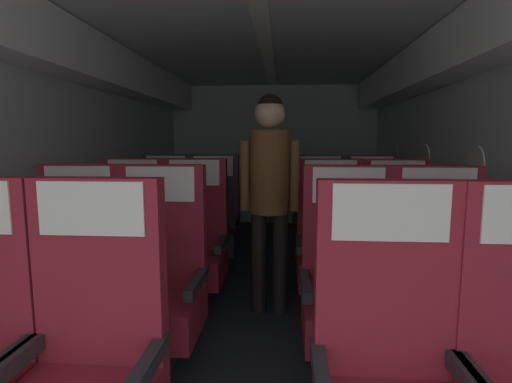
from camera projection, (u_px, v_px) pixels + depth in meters
The scene contains 17 objects.
ground at pixel (261, 304), 3.09m from camera, with size 3.43×6.63×0.02m, color #23282D.
fuselage_shell at pixel (264, 106), 3.14m from camera, with size 3.31×6.28×2.19m.
seat_a_left_aisle at pixel (88, 367), 1.40m from camera, with size 0.53×0.49×1.15m.
seat_a_right_window at pixel (390, 380), 1.32m from camera, with size 0.53×0.49×1.15m.
seat_b_left_window at pixel (76, 280), 2.26m from camera, with size 0.53×0.49×1.15m.
seat_b_left_aisle at pixel (159, 284), 2.21m from camera, with size 0.53×0.49×1.15m.
seat_b_right_aisle at pixel (438, 290), 2.12m from camera, with size 0.53×0.49×1.15m.
seat_b_right_window at pixel (348, 288), 2.15m from camera, with size 0.53×0.49×1.15m.
seat_c_left_window at pixel (132, 244), 3.07m from camera, with size 0.53×0.49×1.15m.
seat_c_left_aisle at pixel (193, 245), 3.03m from camera, with size 0.53×0.49×1.15m.
seat_c_right_aisle at pixel (397, 249), 2.92m from camera, with size 0.53×0.49×1.15m.
seat_c_right_window at pixel (330, 247), 2.97m from camera, with size 0.53×0.49×1.15m.
seat_d_left_window at pixel (165, 222), 3.89m from camera, with size 0.53×0.49×1.15m.
seat_d_left_aisle at pixel (213, 223), 3.86m from camera, with size 0.53×0.49×1.15m.
seat_d_right_aisle at pixel (371, 225), 3.75m from camera, with size 0.53×0.49×1.15m.
seat_d_right_window at pixel (320, 225), 3.79m from camera, with size 0.53×0.49×1.15m.
flight_attendant at pixel (270, 181), 2.80m from camera, with size 0.43×0.28×1.61m.
Camera 1 is at (0.17, 0.17, 1.28)m, focal length 27.14 mm.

